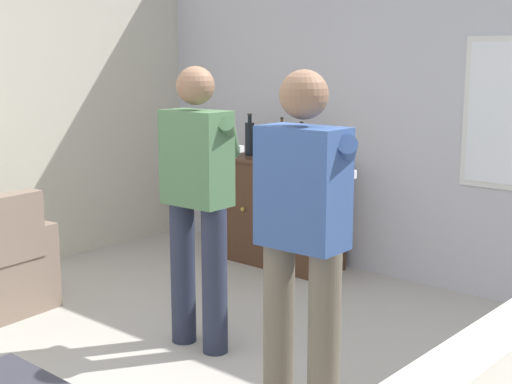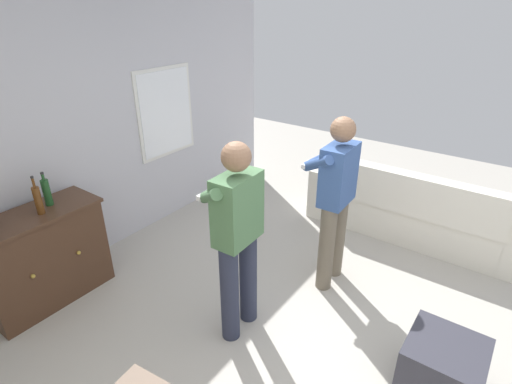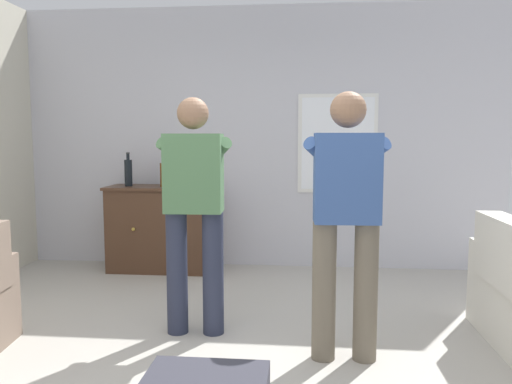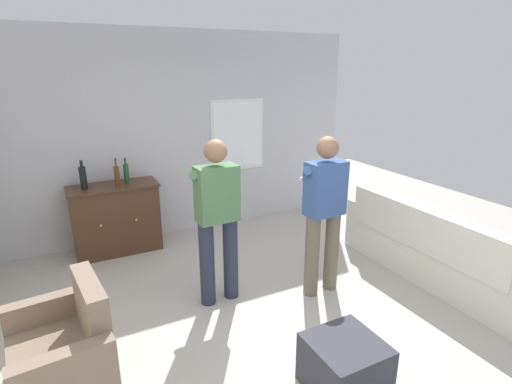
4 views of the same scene
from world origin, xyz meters
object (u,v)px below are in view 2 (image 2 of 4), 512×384
Objects in this scene: sideboard_cabinet at (43,257)px; bottle_spirits_clear at (38,200)px; bottle_liquor_amber at (47,192)px; person_standing_left at (237,233)px; couch at (407,212)px; ottoman at (442,367)px; person_standing_right at (335,196)px.

bottle_spirits_clear is at bearing -44.13° from sideboard_cabinet.
sideboard_cabinet is at bearing -168.94° from bottle_liquor_amber.
couch is at bearing -17.15° from person_standing_left.
bottle_liquor_amber reaches higher than sideboard_cabinet.
ottoman is (0.92, -3.26, -0.82)m from bottle_liquor_amber.
person_standing_left is at bearing 103.19° from ottoman.
bottle_liquor_amber is 0.19× the size of person_standing_right.
person_standing_right is at bearing -52.05° from bottle_liquor_amber.
sideboard_cabinet reaches higher than ottoman.
person_standing_left reaches higher than bottle_liquor_amber.
person_standing_left is 1.00× the size of person_standing_right.
person_standing_left reaches higher than ottoman.
sideboard_cabinet is 0.65× the size of person_standing_left.
ottoman is 1.57m from person_standing_right.
ottoman is at bearing -76.81° from person_standing_left.
bottle_liquor_amber is 0.19× the size of person_standing_left.
person_standing_right reaches higher than bottle_liquor_amber.
bottle_spirits_clear is 0.67× the size of ottoman.
ottoman is at bearing -74.22° from bottle_liquor_amber.
bottle_spirits_clear reaches higher than ottoman.
sideboard_cabinet is 2.71m from person_standing_right.
ottoman is at bearing -71.65° from bottle_spirits_clear.
bottle_liquor_amber is (-2.83, 2.40, 0.69)m from couch.
sideboard_cabinet reaches higher than couch.
bottle_spirits_clear is (-2.95, 2.30, 0.69)m from couch.
sideboard_cabinet is 3.13× the size of bottle_spirits_clear.
person_standing_right is at bearing -48.38° from sideboard_cabinet.
couch is at bearing 24.22° from ottoman.
bottle_liquor_amber reaches higher than couch.
bottle_spirits_clear reaches higher than sideboard_cabinet.
sideboard_cabinet is 3.41m from ottoman.
bottle_spirits_clear is at bearing 131.48° from person_standing_right.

